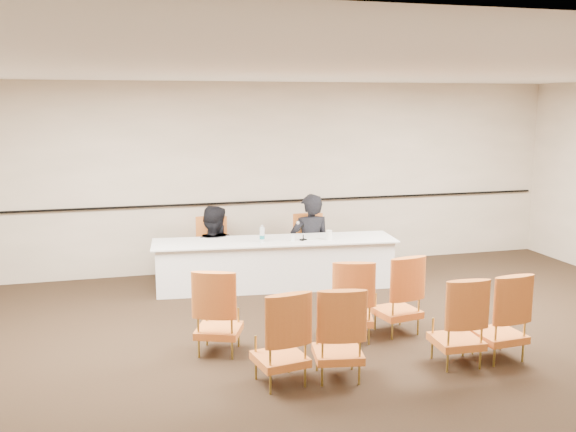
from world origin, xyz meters
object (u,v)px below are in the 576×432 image
Objects in this scene: aud_chair_back_mid at (338,332)px; drinking_glass at (293,237)px; coffee_cup at (329,235)px; panelist_main_chair at (310,246)px; panelist_second at (213,260)px; aud_chair_back_right at (457,320)px; aud_chair_extra at (499,315)px; microphone at (303,231)px; aud_chair_front_left at (219,310)px; panelist_main at (310,250)px; aud_chair_front_mid at (352,299)px; aud_chair_front_right at (397,293)px; panel_table at (275,264)px; water_bottle at (262,234)px; panelist_second_chair at (213,249)px; aud_chair_back_left at (280,336)px.

drinking_glass is at bearing 92.17° from aud_chair_back_mid.
panelist_main_chair is at bearing 96.58° from coffee_cup.
aud_chair_back_right is at bearing 138.43° from panelist_second.
microphone is at bearing 107.19° from aud_chair_extra.
panelist_second reaches higher than aud_chair_extra.
panelist_main_chair is at bearing 77.45° from aud_chair_front_left.
panelist_main is 3.80m from aud_chair_extra.
panelist_second reaches higher than aud_chair_front_mid.
aud_chair_front_right and aud_chair_back_right have the same top height.
aud_chair_front_left is at bearing 171.87° from aud_chair_front_right.
aud_chair_front_right is (0.23, -2.68, 0.00)m from panelist_main_chair.
panelist_main reaches higher than panel_table.
microphone is 0.60m from water_bottle.
microphone is (1.21, -0.75, 0.53)m from panelist_second.
aud_chair_back_left is at bearing -83.24° from panelist_second_chair.
aud_chair_back_left is (0.07, -3.82, 0.00)m from panelist_second_chair.
drinking_glass is at bearing 78.20° from aud_chair_front_left.
aud_chair_back_right is at bearing -34.97° from aud_chair_front_mid.
aud_chair_back_right reaches higher than drinking_glass.
aud_chair_back_left is at bearing 112.66° from panelist_second.
aud_chair_extra is (1.84, -3.13, -0.35)m from water_bottle.
aud_chair_back_mid is at bearing -107.24° from coffee_cup.
aud_chair_back_right is (0.20, -1.02, 0.00)m from aud_chair_front_right.
panelist_main reaches higher than aud_chair_back_left.
coffee_cup is 0.15× the size of aud_chair_front_mid.
panelist_main reaches higher than panelist_second_chair.
panelist_second is 3.33m from aud_chair_front_right.
aud_chair_front_right and aud_chair_extra have the same top height.
microphone is 2.17m from aud_chair_front_mid.
coffee_cup is at bearing -21.50° from panelist_second_chair.
water_bottle is (0.62, -0.70, 0.52)m from panelist_second.
water_bottle and aud_chair_front_mid have the same top height.
aud_chair_front_mid is (-0.43, -2.08, -0.30)m from coffee_cup.
panelist_main_chair is at bearing -0.00° from panelist_main.
aud_chair_back_right is (0.43, -3.70, 0.06)m from panelist_main.
aud_chair_front_left is at bearing 160.43° from aud_chair_back_right.
aud_chair_back_right and aud_chair_extra have the same top height.
water_bottle is 2.29m from aud_chair_front_mid.
panel_table is 3.71× the size of panelist_main_chair.
panelist_main_chair is at bearing 52.83° from drinking_glass.
drinking_glass is (0.24, -0.12, 0.40)m from panel_table.
microphone is at bearing 103.88° from aud_chair_front_mid.
coffee_cup is (0.76, -0.20, 0.42)m from panel_table.
aud_chair_front_left is (-1.59, -2.14, -0.36)m from microphone.
panelist_second_chair reaches higher than panel_table.
panelist_main is 0.79m from microphone.
aud_chair_extra is at bearing 105.22° from panelist_main.
coffee_cup is 2.04m from aud_chair_front_right.
water_bottle is (-0.89, -0.54, 0.41)m from panelist_main.
aud_chair_front_left is at bearing -118.76° from panelist_main_chair.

